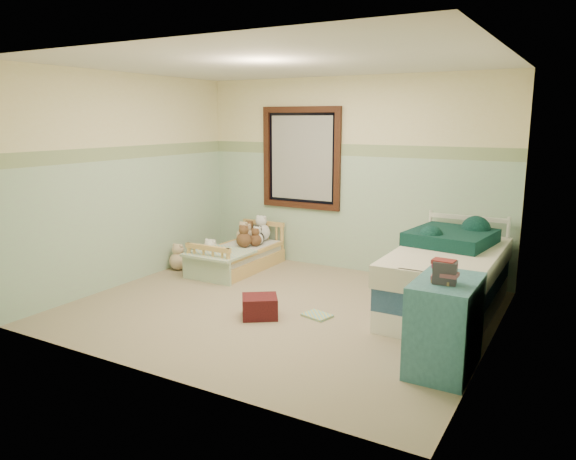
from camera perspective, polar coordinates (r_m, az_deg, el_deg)
The scene contains 31 objects.
floor at distance 5.81m, azimuth -0.91°, elevation -8.30°, with size 4.20×3.60×0.02m, color gray.
ceiling at distance 5.49m, azimuth -0.99°, elevation 17.28°, with size 4.20×3.60×0.02m, color silver.
wall_back at distance 7.10m, azimuth 6.51°, elevation 5.73°, with size 4.20×0.04×2.50m, color beige.
wall_front at distance 4.08m, azimuth -13.94°, elevation 1.15°, with size 4.20×0.04×2.50m, color beige.
wall_left at distance 6.82m, azimuth -16.38°, elevation 5.09°, with size 0.04×3.60×2.50m, color beige.
wall_right at distance 4.80m, azimuth 21.18°, elevation 2.23°, with size 0.04×3.60×2.50m, color beige.
wainscot_mint at distance 7.16m, azimuth 6.37°, elevation 1.74°, with size 4.20×0.01×1.50m, color #A0C9A5.
border_strip at distance 7.07m, azimuth 6.52°, elevation 8.34°, with size 4.20×0.01×0.15m, color #3E6C3D.
window_frame at distance 7.36m, azimuth 1.37°, elevation 7.56°, with size 1.16×0.06×1.36m, color black.
window_blinds at distance 7.36m, azimuth 1.40°, elevation 7.57°, with size 0.92×0.01×1.12m, color #B4B4B2.
toddler_bed_frame at distance 7.27m, azimuth -5.24°, elevation -3.44°, with size 0.67×1.33×0.17m, color tan.
toddler_mattress at distance 7.24m, azimuth -5.26°, elevation -2.32°, with size 0.61×1.28×0.12m, color silver.
patchwork_quilt at distance 6.89m, azimuth -7.25°, elevation -2.43°, with size 0.72×0.67×0.03m, color #72A7BE.
plush_bed_brown at distance 7.69m, azimuth -4.07°, elevation -0.32°, with size 0.18×0.18×0.18m, color brown.
plush_bed_white at distance 7.58m, azimuth -2.82°, elevation -0.25°, with size 0.24×0.24×0.24m, color white.
plush_bed_tan at distance 7.48m, azimuth -4.69°, elevation -0.60°, with size 0.20×0.20×0.20m, color #CEB28D.
plush_bed_dark at distance 7.36m, azimuth -3.21°, elevation -0.86°, with size 0.18×0.18×0.18m, color black.
plush_floor_cream at distance 7.39m, azimuth -8.13°, elevation -2.90°, with size 0.26×0.26×0.26m, color white.
plush_floor_tan at distance 7.35m, azimuth -11.45°, elevation -3.21°, with size 0.24×0.24×0.24m, color #CEB28D.
twin_bed_frame at distance 5.90m, azimuth 16.21°, elevation -7.23°, with size 0.93×1.87×0.22m, color white.
twin_boxspring at distance 5.83m, azimuth 16.34°, elevation -5.18°, with size 0.93×1.87×0.22m, color navy.
twin_mattress at distance 5.77m, azimuth 16.46°, elevation -3.09°, with size 0.97×1.90×0.22m, color beige.
teal_blanket at distance 6.03m, azimuth 16.76°, elevation -0.74°, with size 0.79×0.84×0.14m, color black.
dresser at distance 4.52m, azimuth 16.15°, elevation -9.57°, with size 0.46×0.74×0.74m, color #316070.
book_stack at distance 4.28m, azimuth 16.17°, elevation -4.30°, with size 0.17×0.13×0.17m, color #43312C.
red_pillow at distance 5.53m, azimuth -2.99°, elevation -8.05°, with size 0.35×0.30×0.22m, color maroon.
floor_book at distance 5.57m, azimuth 3.08°, elevation -8.96°, with size 0.27×0.21×0.03m, color gold.
extra_plush_0 at distance 7.22m, azimuth -4.66°, elevation -1.03°, with size 0.20×0.20×0.20m, color brown.
extra_plush_1 at distance 7.55m, azimuth -4.29°, elevation -0.58°, with size 0.17×0.17×0.17m, color #CEB28D.
extra_plush_2 at distance 7.34m, azimuth -3.25°, elevation -0.90°, with size 0.18×0.18×0.18m, color white.
extra_plush_3 at distance 7.28m, azimuth -3.43°, elevation -1.07°, with size 0.17×0.17×0.17m, color brown.
Camera 1 is at (2.79, -4.70, 1.97)m, focal length 33.84 mm.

